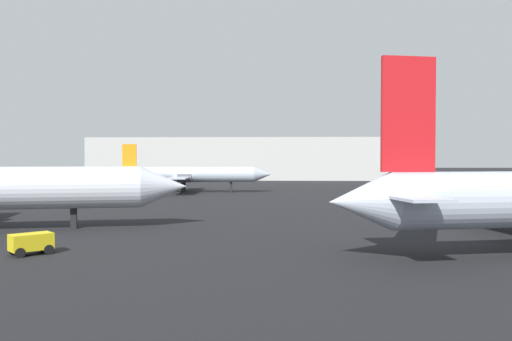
# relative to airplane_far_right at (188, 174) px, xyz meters

# --- Properties ---
(airplane_far_right) EXTENTS (28.15, 19.09, 8.29)m
(airplane_far_right) POSITION_rel_airplane_far_right_xyz_m (0.00, 0.00, 0.00)
(airplane_far_right) COLOR #B2BCCC
(airplane_far_right) RESTS_ON ground_plane
(baggage_cart) EXTENTS (2.63, 2.60, 1.30)m
(baggage_cart) POSITION_rel_airplane_far_right_xyz_m (0.38, -57.10, -2.31)
(baggage_cart) COLOR gold
(baggage_cart) RESTS_ON ground_plane
(terminal_building) EXTENTS (84.02, 26.23, 11.29)m
(terminal_building) POSITION_rel_airplane_far_right_xyz_m (6.57, 58.36, 2.58)
(terminal_building) COLOR #B7B7B2
(terminal_building) RESTS_ON ground_plane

